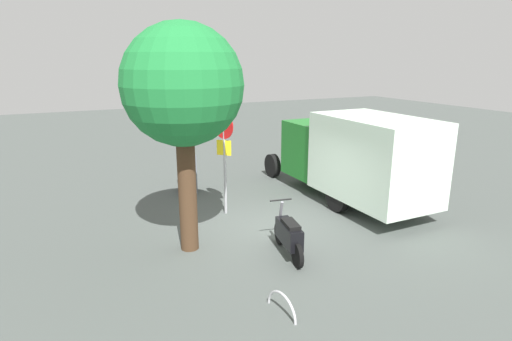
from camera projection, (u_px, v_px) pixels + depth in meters
name	position (u px, v px, depth m)	size (l,w,h in m)	color
ground_plane	(270.00, 229.00, 11.30)	(60.00, 60.00, 0.00)	#474E4A
box_truck_near	(353.00, 154.00, 13.09)	(6.90, 2.21, 2.86)	black
motorcycle	(289.00, 235.00, 9.68)	(1.80, 0.65, 1.20)	black
stop_sign	(224.00, 147.00, 11.93)	(0.71, 0.33, 3.03)	#9E9EA3
street_tree	(183.00, 88.00, 9.15)	(2.74, 2.74, 5.32)	#47301E
utility_cabinet	(187.00, 173.00, 14.31)	(0.80, 0.45, 1.36)	slate
bike_rack_hoop	(282.00, 313.00, 7.60)	(0.85, 0.85, 0.05)	#B7B7BC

